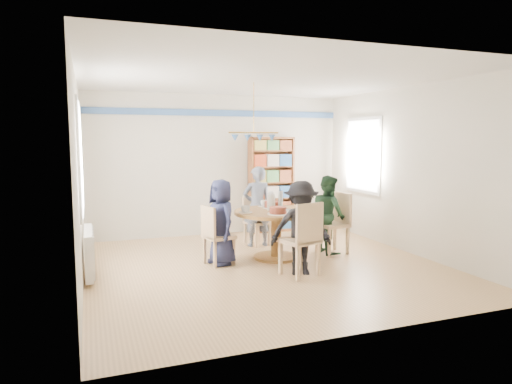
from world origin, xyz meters
name	(u,v)px	position (x,y,z in m)	size (l,w,h in m)	color
ground	(265,266)	(0.00, 0.00, 0.00)	(5.00, 5.00, 0.00)	tan
room_shell	(230,152)	(-0.26, 0.87, 1.65)	(5.00, 5.00, 5.00)	white
radiator	(89,252)	(-2.42, 0.30, 0.35)	(0.12, 1.00, 0.60)	silver
dining_table	(276,223)	(0.32, 0.36, 0.56)	(1.30, 1.30, 0.75)	olive
chair_left	(214,233)	(-0.68, 0.31, 0.49)	(0.47, 0.47, 0.88)	tan
chair_right	(337,220)	(1.39, 0.35, 0.54)	(0.48, 0.48, 0.99)	tan
chair_far	(255,218)	(0.33, 1.38, 0.47)	(0.48, 0.48, 0.85)	tan
chair_near	(304,236)	(0.29, -0.66, 0.56)	(0.55, 0.55, 1.01)	tan
person_left	(221,222)	(-0.57, 0.35, 0.63)	(0.62, 0.40, 1.27)	#191C37
person_right	(328,214)	(1.25, 0.40, 0.64)	(0.62, 0.48, 1.27)	#1B3621
person_far	(257,206)	(0.33, 1.24, 0.69)	(0.51, 0.33, 1.39)	gray
person_near	(301,228)	(0.31, -0.53, 0.64)	(0.83, 0.48, 1.29)	black
bookshelf	(271,185)	(1.04, 2.34, 0.93)	(0.90, 0.27, 1.89)	brown
tableware	(274,206)	(0.29, 0.39, 0.82)	(1.21, 1.21, 0.32)	white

